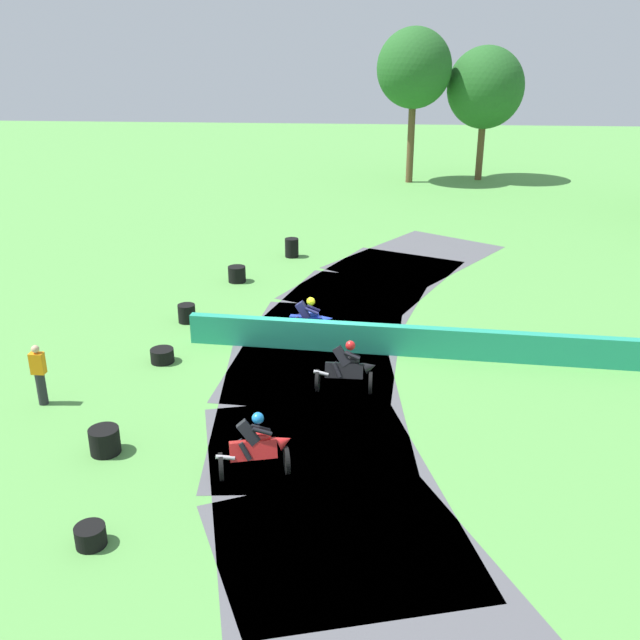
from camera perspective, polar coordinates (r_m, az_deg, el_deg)
The scene contains 15 objects.
ground_plane at distance 21.26m, azimuth -0.19°, elevation -2.36°, with size 120.00×120.00×0.00m, color #569947.
track_asphalt at distance 21.12m, azimuth 3.11°, elevation -2.55°, with size 10.04×29.06×0.01m.
safety_barrier at distance 20.96m, azimuth 13.55°, elevation -2.03°, with size 0.30×17.90×0.90m, color #239375.
motorcycle_lead_blue at distance 21.62m, azimuth -0.94°, elevation -0.03°, with size 1.69×0.73×1.42m.
motorcycle_chase_black at distance 18.63m, azimuth 2.21°, elevation -3.90°, with size 1.69×0.88×1.42m.
motorcycle_trailing_red at distance 15.31m, azimuth -5.15°, elevation -10.12°, with size 1.68×1.12×1.42m.
tire_stack_near at distance 30.22m, azimuth -2.29°, elevation 5.85°, with size 0.58×0.58×0.80m.
tire_stack_mid_a at distance 27.25m, azimuth -6.72°, elevation 3.70°, with size 0.67×0.67×0.60m.
tire_stack_mid_b at distance 23.57m, azimuth -10.71°, elevation 0.53°, with size 0.57×0.57×0.60m.
tire_stack_far at distance 20.85m, azimuth -12.62°, elevation -2.82°, with size 0.67×0.67×0.40m.
tire_stack_extra_a at distance 16.78m, azimuth -17.00°, elevation -9.31°, with size 0.68×0.68×0.60m.
tire_stack_extra_b at distance 14.20m, azimuth -18.04°, elevation -16.24°, with size 0.57×0.57×0.40m.
track_marshal at distance 19.18m, azimuth -21.71°, elevation -4.14°, with size 0.34×0.24×1.63m.
tree_far_right at distance 46.28m, azimuth 7.61°, elevation 19.46°, with size 4.59×4.59×9.40m.
tree_mid_rise at distance 48.01m, azimuth 13.21°, elevation 17.78°, with size 4.82×4.82×8.32m.
Camera 1 is at (1.64, -19.33, 8.71)m, focal length 39.63 mm.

